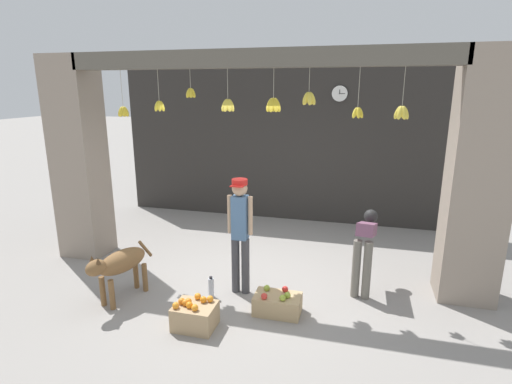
{
  "coord_description": "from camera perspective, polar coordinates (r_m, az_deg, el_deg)",
  "views": [
    {
      "loc": [
        1.47,
        -5.12,
        2.72
      ],
      "look_at": [
        0.0,
        0.44,
        1.22
      ],
      "focal_mm": 28.0,
      "sensor_mm": 36.0,
      "label": 1
    }
  ],
  "objects": [
    {
      "name": "shop_pillar_right",
      "position": [
        5.72,
        29.12,
        1.52
      ],
      "size": [
        0.7,
        0.6,
        3.21
      ],
      "primitive_type": "cube",
      "color": "gray",
      "rests_on": "ground_plane"
    },
    {
      "name": "fruit_crate_oranges",
      "position": [
        4.92,
        -8.73,
        -16.98
      ],
      "size": [
        0.48,
        0.38,
        0.36
      ],
      "color": "tan",
      "rests_on": "ground_plane"
    },
    {
      "name": "wall_clock",
      "position": [
        8.06,
        11.87,
        13.6
      ],
      "size": [
        0.32,
        0.03,
        0.32
      ],
      "color": "black"
    },
    {
      "name": "storefront_awning",
      "position": [
        5.45,
        -0.86,
        17.96
      ],
      "size": [
        5.23,
        0.28,
        0.91
      ],
      "color": "#5B564C"
    },
    {
      "name": "shop_pillar_left",
      "position": [
        7.05,
        -23.92,
        4.28
      ],
      "size": [
        0.7,
        0.6,
        3.21
      ],
      "primitive_type": "cube",
      "color": "gray",
      "rests_on": "ground_plane"
    },
    {
      "name": "shop_back_wall",
      "position": [
        8.33,
        4.53,
        6.89
      ],
      "size": [
        7.13,
        0.12,
        3.21
      ],
      "primitive_type": "cube",
      "color": "#2D2B28",
      "rests_on": "ground_plane"
    },
    {
      "name": "dog",
      "position": [
        5.55,
        -18.91,
        -9.7
      ],
      "size": [
        0.49,
        1.04,
        0.74
      ],
      "rotation": [
        0.0,
        0.0,
        -1.86
      ],
      "color": "brown",
      "rests_on": "ground_plane"
    },
    {
      "name": "fruit_crate_apples",
      "position": [
        5.15,
        3.09,
        -15.63
      ],
      "size": [
        0.58,
        0.35,
        0.31
      ],
      "color": "tan",
      "rests_on": "ground_plane"
    },
    {
      "name": "water_bottle",
      "position": [
        5.52,
        -6.43,
        -13.4
      ],
      "size": [
        0.07,
        0.07,
        0.3
      ],
      "color": "silver",
      "rests_on": "ground_plane"
    },
    {
      "name": "shopkeeper",
      "position": [
        5.29,
        -2.29,
        -5.17
      ],
      "size": [
        0.34,
        0.26,
        1.59
      ],
      "rotation": [
        0.0,
        0.0,
        3.14
      ],
      "color": "#424247",
      "rests_on": "ground_plane"
    },
    {
      "name": "ground_plane",
      "position": [
        5.98,
        -1.11,
        -12.46
      ],
      "size": [
        60.0,
        60.0,
        0.0
      ],
      "primitive_type": "plane",
      "color": "gray"
    },
    {
      "name": "worker_stooping",
      "position": [
        5.62,
        15.36,
        -7.06
      ],
      "size": [
        0.31,
        0.8,
        1.05
      ],
      "rotation": [
        0.0,
        0.0,
        -0.14
      ],
      "color": "#6B665B",
      "rests_on": "ground_plane"
    }
  ]
}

